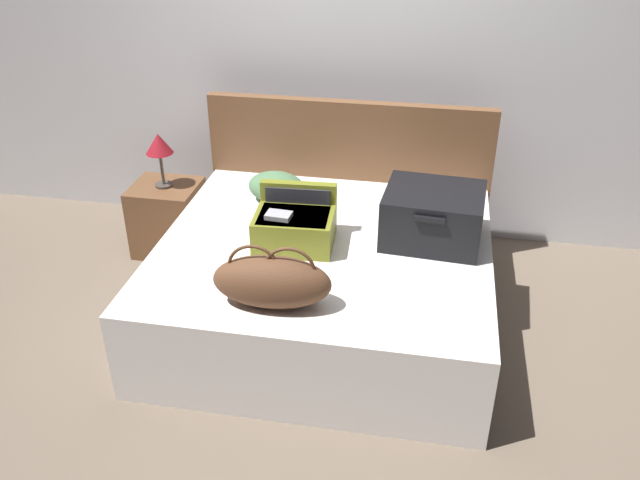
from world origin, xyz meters
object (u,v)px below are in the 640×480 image
object	(u,v)px
hard_case_large	(433,215)
hard_case_medium	(295,225)
pillow_near_headboard	(277,187)
duffel_bag	(272,281)
nightstand	(168,218)
bed	(324,283)
table_lamp	(159,146)

from	to	relation	value
hard_case_large	hard_case_medium	bearing A→B (deg)	-161.76
hard_case_medium	pillow_near_headboard	xyz separation A→B (m)	(-0.23, 0.51, -0.02)
hard_case_large	duffel_bag	bearing A→B (deg)	-128.62
pillow_near_headboard	nightstand	bearing A→B (deg)	170.70
hard_case_medium	duffel_bag	distance (m)	0.60
duffel_bag	nightstand	distance (m)	1.68
bed	duffel_bag	world-z (taller)	duffel_bag
hard_case_large	pillow_near_headboard	world-z (taller)	hard_case_large
duffel_bag	nightstand	size ratio (longest dim) A/B	1.20
duffel_bag	pillow_near_headboard	distance (m)	1.13
duffel_bag	table_lamp	size ratio (longest dim) A/B	1.58
pillow_near_headboard	table_lamp	size ratio (longest dim) A/B	0.99
bed	hard_case_large	size ratio (longest dim) A/B	3.24
hard_case_large	table_lamp	size ratio (longest dim) A/B	1.54
hard_case_medium	duffel_bag	xyz separation A→B (m)	(0.02, -0.60, 0.02)
hard_case_medium	hard_case_large	bearing A→B (deg)	10.75
pillow_near_headboard	nightstand	size ratio (longest dim) A/B	0.75
hard_case_medium	nightstand	bearing A→B (deg)	145.24
duffel_bag	bed	bearing A→B (deg)	76.99
hard_case_large	table_lamp	xyz separation A→B (m)	(-1.79, 0.45, 0.10)
hard_case_large	nightstand	world-z (taller)	hard_case_large
hard_case_medium	pillow_near_headboard	bearing A→B (deg)	111.04
bed	duffel_bag	bearing A→B (deg)	-103.01
hard_case_medium	duffel_bag	world-z (taller)	duffel_bag
bed	nightstand	distance (m)	1.35
duffel_bag	hard_case_medium	bearing A→B (deg)	92.01
bed	hard_case_large	distance (m)	0.74
duffel_bag	hard_case_large	bearing A→B (deg)	47.11
duffel_bag	nightstand	bearing A→B (deg)	130.65
bed	table_lamp	size ratio (longest dim) A/B	5.00
hard_case_large	hard_case_medium	distance (m)	0.77
pillow_near_headboard	table_lamp	distance (m)	0.84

